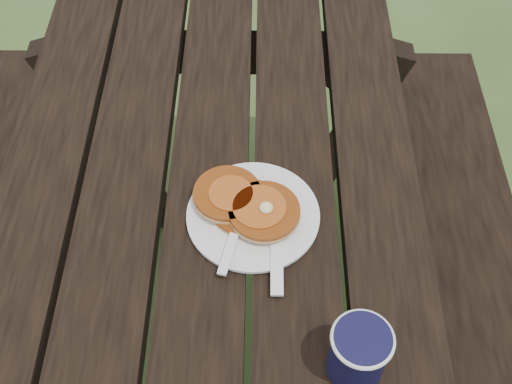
{
  "coord_description": "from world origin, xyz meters",
  "views": [
    {
      "loc": [
        0.09,
        -0.49,
        1.65
      ],
      "look_at": [
        0.09,
        0.14,
        0.8
      ],
      "focal_mm": 45.0,
      "sensor_mm": 36.0,
      "label": 1
    }
  ],
  "objects_px": {
    "picnic_table": "(214,374)",
    "coffee_cup": "(359,352)",
    "pancake_stack": "(247,204)",
    "plate": "(253,216)"
  },
  "relations": [
    {
      "from": "pancake_stack",
      "to": "picnic_table",
      "type": "bearing_deg",
      "value": -116.96
    },
    {
      "from": "picnic_table",
      "to": "pancake_stack",
      "type": "distance_m",
      "value": 0.44
    },
    {
      "from": "picnic_table",
      "to": "plate",
      "type": "bearing_deg",
      "value": 57.56
    },
    {
      "from": "picnic_table",
      "to": "coffee_cup",
      "type": "relative_size",
      "value": 17.21
    },
    {
      "from": "pancake_stack",
      "to": "plate",
      "type": "bearing_deg",
      "value": -42.66
    },
    {
      "from": "plate",
      "to": "coffee_cup",
      "type": "bearing_deg",
      "value": -60.49
    },
    {
      "from": "coffee_cup",
      "to": "plate",
      "type": "bearing_deg",
      "value": 119.51
    },
    {
      "from": "picnic_table",
      "to": "coffee_cup",
      "type": "distance_m",
      "value": 0.52
    },
    {
      "from": "pancake_stack",
      "to": "coffee_cup",
      "type": "bearing_deg",
      "value": -59.67
    },
    {
      "from": "picnic_table",
      "to": "coffee_cup",
      "type": "height_order",
      "value": "coffee_cup"
    }
  ]
}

